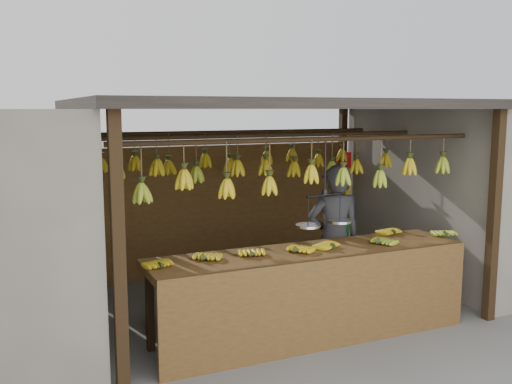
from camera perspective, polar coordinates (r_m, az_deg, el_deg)
name	(u,v)px	position (r m, az deg, el deg)	size (l,w,h in m)	color
ground	(266,302)	(6.97, 1.03, -10.97)	(80.00, 80.00, 0.00)	#5B5B57
stall	(255,137)	(6.88, -0.10, 5.57)	(4.30, 3.30, 2.40)	black
neighbor_right	(494,190)	(8.81, 22.74, 0.16)	(3.00, 3.00, 2.30)	slate
counter	(316,272)	(5.70, 6.00, -8.00)	(3.44, 0.75, 0.96)	#573919
hanging_bananas	(266,168)	(6.61, 1.00, 2.40)	(3.58, 2.23, 0.40)	#92A523
balance_scale	(324,218)	(5.89, 6.84, -2.64)	(0.67, 0.32, 0.88)	black
vendor	(334,239)	(6.48, 7.82, -4.72)	(0.62, 0.41, 1.69)	#262628
bag_bundles	(344,195)	(8.80, 8.76, -0.28)	(0.08, 0.26, 1.28)	red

